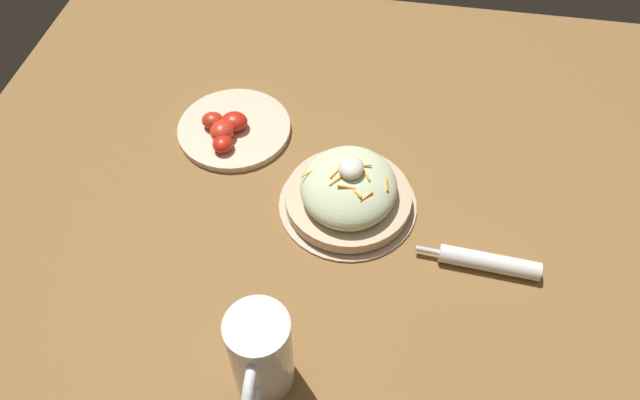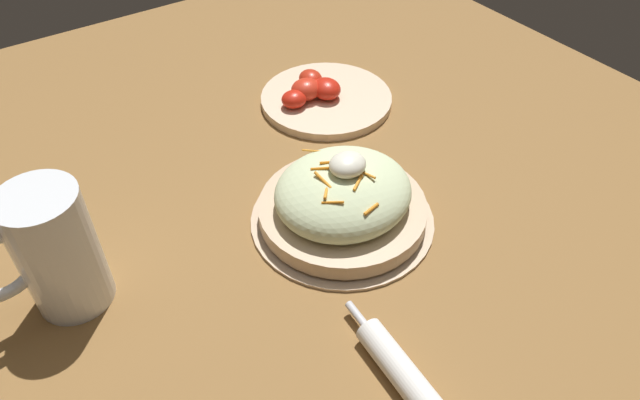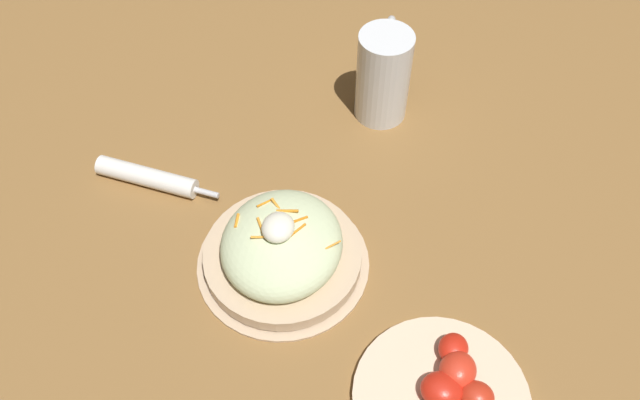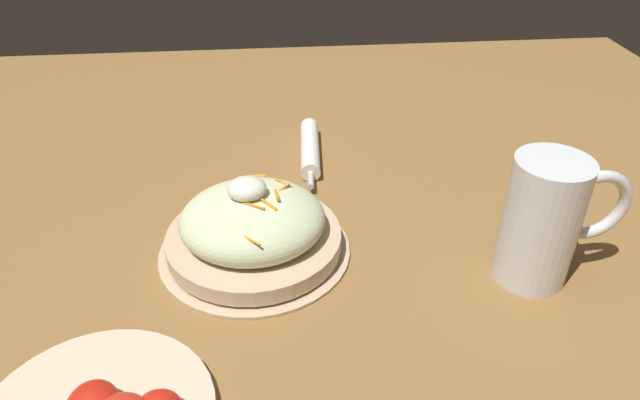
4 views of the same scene
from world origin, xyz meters
name	(u,v)px [view 4 (image 4 of 4)]	position (x,y,z in m)	size (l,w,h in m)	color
ground_plane	(352,237)	(0.00, 0.00, 0.00)	(1.43, 1.43, 0.00)	olive
salad_plate	(253,229)	(0.12, 0.02, 0.03)	(0.23, 0.23, 0.10)	#D1B28E
beer_mug	(542,225)	(-0.19, 0.09, 0.07)	(0.14, 0.08, 0.15)	white
napkin_roll	(310,149)	(0.03, -0.21, 0.01)	(0.04, 0.19, 0.03)	white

